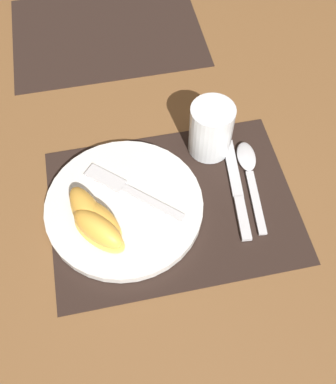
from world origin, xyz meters
name	(u,v)px	position (x,y,z in m)	size (l,w,h in m)	color
ground_plane	(173,206)	(0.00, 0.00, 0.00)	(3.00, 3.00, 0.00)	brown
placemat	(173,205)	(0.00, 0.00, 0.00)	(0.42, 0.31, 0.00)	black
placemat_far	(107,31)	(-0.05, 0.47, 0.00)	(0.42, 0.31, 0.00)	black
plate	(124,206)	(-0.08, 0.01, 0.01)	(0.27, 0.27, 0.02)	white
juice_glass	(211,132)	(0.09, 0.11, 0.05)	(0.08, 0.08, 0.10)	silver
knife	(237,190)	(0.12, 0.00, 0.01)	(0.04, 0.21, 0.01)	silver
spoon	(249,168)	(0.15, 0.04, 0.01)	(0.05, 0.19, 0.01)	silver
fork	(127,189)	(-0.07, 0.03, 0.02)	(0.16, 0.15, 0.00)	silver
citrus_wedge_0	(89,214)	(-0.14, -0.01, 0.04)	(0.08, 0.13, 0.04)	#F7C656
citrus_wedge_1	(97,220)	(-0.13, -0.02, 0.04)	(0.10, 0.11, 0.04)	#F7C656
citrus_wedge_2	(98,229)	(-0.13, -0.04, 0.04)	(0.10, 0.10, 0.05)	#F7C656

